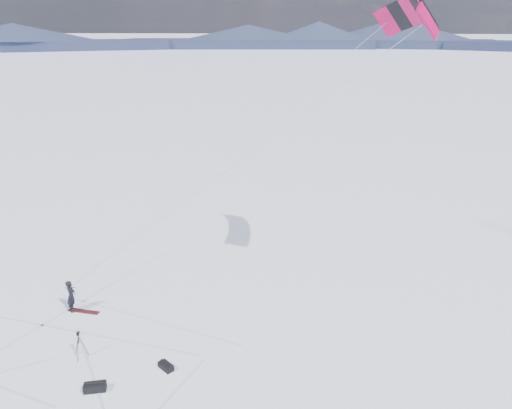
% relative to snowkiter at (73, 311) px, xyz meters
% --- Properties ---
extents(ground, '(1800.00, 1800.00, 0.00)m').
position_rel_snowkiter_xyz_m(ground, '(0.84, -2.99, 0.00)').
color(ground, white).
extents(horizon_hills, '(704.00, 704.42, 9.07)m').
position_rel_snowkiter_xyz_m(horizon_hills, '(0.84, -2.99, 3.77)').
color(horizon_hills, '#1C233E').
rests_on(horizon_hills, ground).
extents(snow_tracks, '(17.62, 10.25, 0.01)m').
position_rel_snowkiter_xyz_m(snow_tracks, '(1.16, -2.99, 0.00)').
color(snow_tracks, '#ADBCD3').
rests_on(snow_tracks, ground).
extents(snowkiter, '(0.51, 0.65, 1.59)m').
position_rel_snowkiter_xyz_m(snowkiter, '(0.00, 0.00, 0.00)').
color(snowkiter, black).
rests_on(snowkiter, ground).
extents(snowboard, '(1.57, 0.42, 0.04)m').
position_rel_snowkiter_xyz_m(snowboard, '(0.55, -0.02, 0.02)').
color(snowboard, maroon).
rests_on(snowboard, ground).
extents(tripod, '(0.60, 0.54, 1.19)m').
position_rel_snowkiter_xyz_m(tripod, '(2.04, -3.30, 0.77)').
color(tripod, black).
rests_on(tripod, ground).
extents(gear_bag_a, '(0.89, 0.61, 0.36)m').
position_rel_snowkiter_xyz_m(gear_bag_a, '(3.51, -5.11, 0.16)').
color(gear_bag_a, black).
rests_on(gear_bag_a, ground).
extents(gear_bag_b, '(0.73, 0.67, 0.31)m').
position_rel_snowkiter_xyz_m(gear_bag_b, '(5.75, -3.53, 0.13)').
color(gear_bag_b, black).
rests_on(gear_bag_b, ground).
extents(power_kite, '(16.05, 6.07, 12.79)m').
position_rel_snowkiter_xyz_m(power_kite, '(14.78, 3.43, 13.13)').
color(power_kite, '#AE0844').
rests_on(power_kite, ground).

